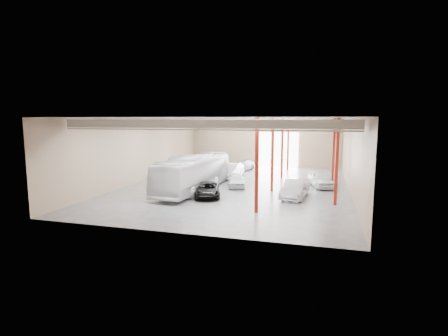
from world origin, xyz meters
The scene contains 8 objects.
depot_shell centered at (0.13, 0.48, 4.98)m, with size 22.12×32.12×7.06m.
coach_bus centered at (-3.50, -3.76, 1.73)m, with size 2.91×12.42×3.46m, color silver.
black_sedan centered at (-1.39, -6.00, 0.65)m, with size 2.16×4.69×1.30m, color black.
car_row_a centered at (-0.04, -0.80, 0.70)m, with size 1.65×4.11×1.40m, color silver.
car_row_b centered at (-2.00, 4.40, 0.85)m, with size 1.81×5.19×1.71m, color #B6B5BA.
car_row_c centered at (-2.00, 10.40, 0.70)m, with size 1.96×4.81×1.40m, color gray.
car_right_near centered at (6.17, -4.23, 0.83)m, with size 1.75×5.01×1.65m, color silver.
car_right_far centered at (8.30, 1.47, 0.80)m, with size 1.88×4.67×1.59m, color silver.
Camera 1 is at (8.43, -34.93, 6.88)m, focal length 28.00 mm.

